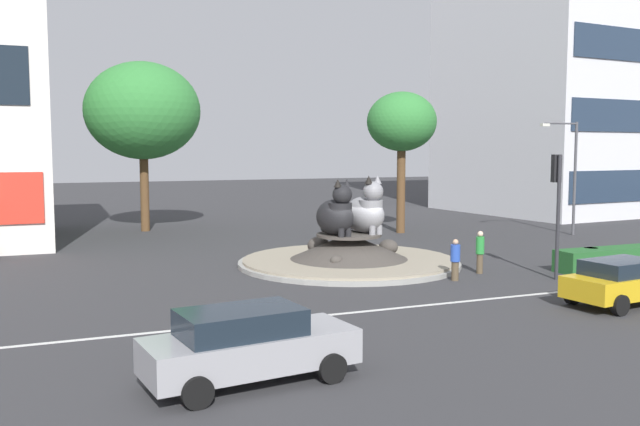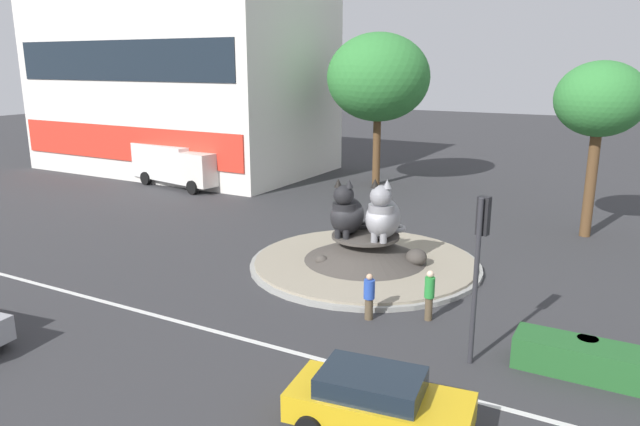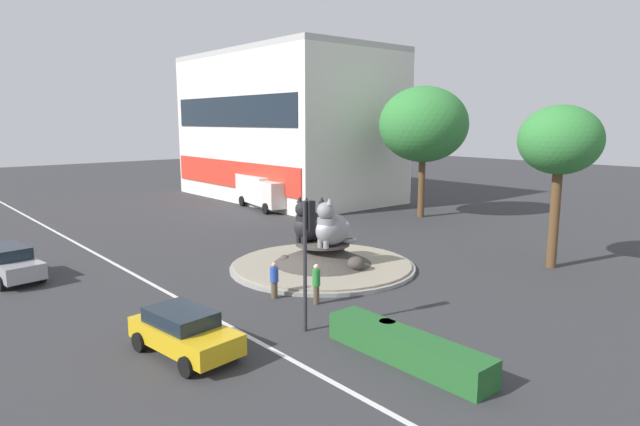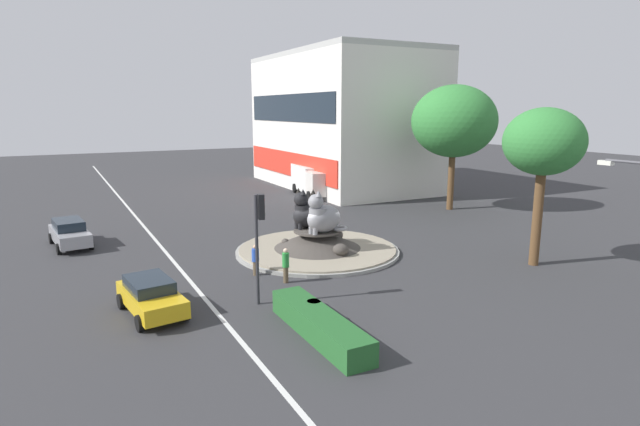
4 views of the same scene
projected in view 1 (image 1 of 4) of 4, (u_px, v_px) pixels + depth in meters
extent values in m
plane|color=#333335|center=(349.00, 265.00, 29.28)|extent=(160.00, 160.00, 0.00)
cube|color=silver|center=(450.00, 303.00, 22.07)|extent=(112.00, 0.20, 0.01)
cylinder|color=gray|center=(349.00, 263.00, 29.27)|extent=(9.48, 9.48, 0.18)
cylinder|color=gray|center=(349.00, 260.00, 29.26)|extent=(9.10, 9.10, 0.10)
cone|color=#423D38|center=(349.00, 246.00, 29.20)|extent=(5.03, 5.03, 1.08)
cylinder|color=#423D38|center=(349.00, 235.00, 29.16)|extent=(2.77, 2.77, 0.12)
ellipsoid|color=#423D38|center=(388.00, 247.00, 30.33)|extent=(0.85, 0.88, 0.68)
ellipsoid|color=#423D38|center=(319.00, 245.00, 30.38)|extent=(0.99, 1.05, 0.80)
ellipsoid|color=#423D38|center=(336.00, 261.00, 27.40)|extent=(0.54, 0.44, 0.43)
ellipsoid|color=black|center=(335.00, 217.00, 28.63)|extent=(1.65, 2.25, 1.49)
cylinder|color=black|center=(340.00, 214.00, 28.27)|extent=(1.13, 1.13, 0.93)
sphere|color=black|center=(342.00, 195.00, 28.06)|extent=(0.82, 0.82, 0.82)
torus|color=black|center=(330.00, 229.00, 29.57)|extent=(1.00, 1.00, 0.19)
cone|color=black|center=(347.00, 183.00, 28.14)|extent=(0.39, 0.39, 0.34)
cone|color=black|center=(338.00, 183.00, 27.90)|extent=(0.39, 0.39, 0.34)
cylinder|color=black|center=(348.00, 232.00, 28.14)|extent=(0.26, 0.26, 0.37)
cylinder|color=black|center=(341.00, 233.00, 27.96)|extent=(0.26, 0.26, 0.37)
ellipsoid|color=gray|center=(364.00, 215.00, 29.38)|extent=(1.77, 2.38, 1.56)
cylinder|color=gray|center=(371.00, 211.00, 29.01)|extent=(1.20, 1.20, 0.98)
sphere|color=gray|center=(373.00, 192.00, 28.80)|extent=(0.86, 0.86, 0.86)
torus|color=gray|center=(359.00, 227.00, 30.37)|extent=(1.02, 1.02, 0.20)
cone|color=gray|center=(378.00, 180.00, 28.89)|extent=(0.42, 0.42, 0.35)
cone|color=black|center=(369.00, 180.00, 28.62)|extent=(0.42, 0.42, 0.35)
cylinder|color=gray|center=(379.00, 230.00, 28.89)|extent=(0.27, 0.27, 0.39)
cylinder|color=gray|center=(372.00, 230.00, 28.69)|extent=(0.27, 0.27, 0.39)
cylinder|color=#2D2D33|center=(558.00, 218.00, 25.80)|extent=(0.14, 0.14, 4.75)
cube|color=black|center=(556.00, 168.00, 25.84)|extent=(0.35, 0.29, 1.05)
sphere|color=red|center=(555.00, 160.00, 25.89)|extent=(0.18, 0.18, 0.18)
sphere|color=#392706|center=(555.00, 168.00, 25.92)|extent=(0.18, 0.18, 0.18)
sphere|color=black|center=(555.00, 177.00, 25.95)|extent=(0.18, 0.18, 0.18)
cube|color=#235B28|center=(619.00, 258.00, 28.27)|extent=(5.94, 1.20, 0.90)
cylinder|color=brown|center=(145.00, 194.00, 41.18)|extent=(0.52, 0.52, 4.50)
ellipsoid|color=#337F38|center=(143.00, 111.00, 40.72)|extent=(6.82, 6.82, 5.79)
cylinder|color=brown|center=(401.00, 191.00, 40.31)|extent=(0.50, 0.50, 4.92)
ellipsoid|color=#337F38|center=(402.00, 122.00, 39.92)|extent=(4.08, 4.08, 3.46)
cylinder|color=#4C4C51|center=(575.00, 179.00, 39.21)|extent=(0.16, 0.16, 6.49)
cylinder|color=#4C4C51|center=(561.00, 123.00, 38.46)|extent=(2.30, 0.14, 0.10)
cube|color=silver|center=(545.00, 125.00, 38.02)|extent=(0.50, 0.24, 0.16)
cylinder|color=brown|center=(480.00, 264.00, 27.25)|extent=(0.25, 0.25, 0.79)
cylinder|color=#288C38|center=(480.00, 245.00, 27.18)|extent=(0.33, 0.33, 0.69)
sphere|color=beige|center=(480.00, 234.00, 27.14)|extent=(0.23, 0.23, 0.23)
cylinder|color=brown|center=(455.00, 271.00, 25.79)|extent=(0.27, 0.27, 0.73)
cylinder|color=#284CB2|center=(455.00, 253.00, 25.72)|extent=(0.36, 0.36, 0.63)
sphere|color=tan|center=(456.00, 242.00, 25.68)|extent=(0.21, 0.21, 0.21)
cube|color=#99999E|center=(251.00, 351.00, 14.49)|extent=(4.70, 2.27, 0.75)
cube|color=#19232D|center=(241.00, 322.00, 14.32)|extent=(2.70, 1.82, 0.55)
cylinder|color=black|center=(295.00, 347.00, 16.01)|extent=(0.66, 0.30, 0.64)
cylinder|color=black|center=(332.00, 368.00, 14.50)|extent=(0.66, 0.30, 0.64)
cylinder|color=black|center=(170.00, 367.00, 14.56)|extent=(0.66, 0.30, 0.64)
cylinder|color=black|center=(197.00, 392.00, 13.05)|extent=(0.66, 0.30, 0.64)
cube|color=gold|center=(625.00, 285.00, 21.72)|extent=(4.27, 2.23, 0.68)
cube|color=#19232D|center=(621.00, 267.00, 21.56)|extent=(2.46, 1.80, 0.47)
cylinder|color=black|center=(628.00, 286.00, 23.16)|extent=(0.66, 0.30, 0.64)
cylinder|color=black|center=(573.00, 294.00, 21.84)|extent=(0.66, 0.30, 0.64)
cylinder|color=black|center=(620.00, 305.00, 20.33)|extent=(0.66, 0.30, 0.64)
cylinder|color=#2D4233|center=(591.00, 259.00, 28.18)|extent=(0.56, 0.56, 0.90)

